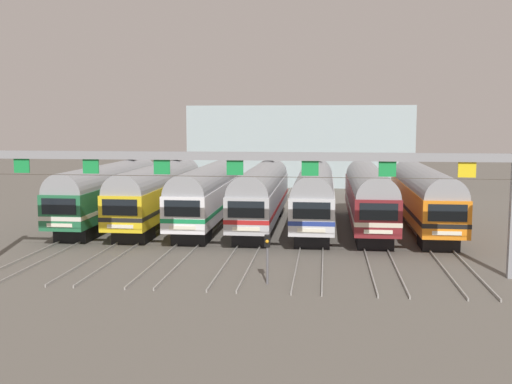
% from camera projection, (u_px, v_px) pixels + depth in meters
% --- Properties ---
extents(ground_plane, '(160.00, 160.00, 0.00)m').
position_uv_depth(ground_plane, '(261.00, 227.00, 46.50)').
color(ground_plane, '#5B564F').
extents(track_bed, '(25.62, 70.00, 0.15)m').
position_uv_depth(track_bed, '(279.00, 198.00, 63.27)').
color(track_bed, gray).
rests_on(track_bed, ground).
extents(commuter_train_green, '(2.88, 18.06, 5.05)m').
position_uv_depth(commuter_train_green, '(109.00, 190.00, 47.56)').
color(commuter_train_green, '#236B42').
rests_on(commuter_train_green, ground).
extents(commuter_train_yellow, '(2.88, 18.06, 5.05)m').
position_uv_depth(commuter_train_yellow, '(159.00, 191.00, 47.10)').
color(commuter_train_yellow, gold).
rests_on(commuter_train_yellow, ground).
extents(commuter_train_white, '(2.88, 18.06, 4.77)m').
position_uv_depth(commuter_train_white, '(210.00, 192.00, 46.64)').
color(commuter_train_white, white).
rests_on(commuter_train_white, ground).
extents(commuter_train_stainless, '(2.88, 18.06, 5.05)m').
position_uv_depth(commuter_train_stainless, '(261.00, 192.00, 46.19)').
color(commuter_train_stainless, '#B2B5BA').
rests_on(commuter_train_stainless, ground).
extents(commuter_train_silver, '(2.88, 18.06, 5.05)m').
position_uv_depth(commuter_train_silver, '(314.00, 193.00, 45.73)').
color(commuter_train_silver, silver).
rests_on(commuter_train_silver, ground).
extents(commuter_train_maroon, '(2.88, 18.06, 4.77)m').
position_uv_depth(commuter_train_maroon, '(368.00, 194.00, 45.27)').
color(commuter_train_maroon, maroon).
rests_on(commuter_train_maroon, ground).
extents(commuter_train_orange, '(2.88, 18.06, 4.77)m').
position_uv_depth(commuter_train_orange, '(424.00, 195.00, 44.81)').
color(commuter_train_orange, orange).
rests_on(commuter_train_orange, ground).
extents(catenary_gantry, '(29.35, 0.44, 6.97)m').
position_uv_depth(catenary_gantry, '(235.00, 171.00, 32.55)').
color(catenary_gantry, gray).
rests_on(catenary_gantry, ground).
extents(yard_signal_mast, '(0.28, 0.35, 2.55)m').
position_uv_depth(yard_signal_mast, '(267.00, 249.00, 30.15)').
color(yard_signal_mast, '#59595E').
rests_on(yard_signal_mast, ground).
extents(maintenance_building, '(27.50, 10.00, 9.94)m').
position_uv_depth(maintenance_building, '(300.00, 145.00, 77.82)').
color(maintenance_building, '#9EB2B7').
rests_on(maintenance_building, ground).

